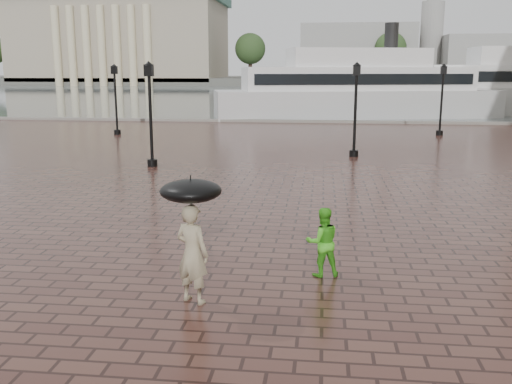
% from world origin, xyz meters
% --- Properties ---
extents(ground, '(300.00, 300.00, 0.00)m').
position_xyz_m(ground, '(0.00, 0.00, 0.00)').
color(ground, '#3B201A').
rests_on(ground, ground).
extents(harbour_water, '(240.00, 240.00, 0.00)m').
position_xyz_m(harbour_water, '(0.00, 92.00, 0.00)').
color(harbour_water, '#4A575A').
rests_on(harbour_water, ground).
extents(quay_edge, '(80.00, 0.60, 0.30)m').
position_xyz_m(quay_edge, '(0.00, 32.00, 0.00)').
color(quay_edge, slate).
rests_on(quay_edge, ground).
extents(far_shore, '(300.00, 60.00, 2.00)m').
position_xyz_m(far_shore, '(0.00, 160.00, 1.00)').
color(far_shore, '#4C4C47').
rests_on(far_shore, ground).
extents(museum, '(57.00, 32.50, 26.00)m').
position_xyz_m(museum, '(-55.00, 144.61, 13.91)').
color(museum, gray).
rests_on(museum, ground).
extents(distant_skyline, '(102.50, 22.00, 33.00)m').
position_xyz_m(distant_skyline, '(48.14, 150.00, 9.45)').
color(distant_skyline, gray).
rests_on(distant_skyline, ground).
extents(far_trees, '(188.00, 8.00, 13.50)m').
position_xyz_m(far_trees, '(0.00, 138.00, 9.42)').
color(far_trees, '#2D2119').
rests_on(far_trees, ground).
extents(street_lamps, '(21.44, 14.44, 4.40)m').
position_xyz_m(street_lamps, '(-1.50, 17.50, 2.33)').
color(street_lamps, black).
rests_on(street_lamps, ground).
extents(adult_pedestrian, '(0.80, 0.68, 1.85)m').
position_xyz_m(adult_pedestrian, '(-0.83, -4.55, 0.92)').
color(adult_pedestrian, '#9B8E6E').
rests_on(adult_pedestrian, ground).
extents(child_pedestrian, '(0.82, 0.71, 1.45)m').
position_xyz_m(child_pedestrian, '(1.52, -2.90, 0.72)').
color(child_pedestrian, green).
rests_on(child_pedestrian, ground).
extents(ferry_near, '(25.60, 11.91, 8.17)m').
position_xyz_m(ferry_near, '(4.32, 37.63, 2.45)').
color(ferry_near, '#BCBCBC').
rests_on(ferry_near, ground).
extents(umbrella, '(1.10, 1.10, 1.19)m').
position_xyz_m(umbrella, '(-0.83, -4.55, 2.09)').
color(umbrella, black).
rests_on(umbrella, ground).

